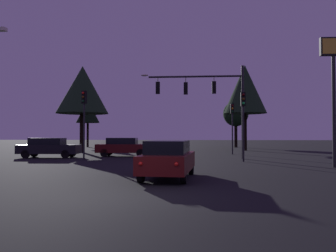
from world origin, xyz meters
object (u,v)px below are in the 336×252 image
object	(u,v)px
traffic_signal_mast_arm	(209,95)
traffic_light_corner_left	(243,113)
tree_center_horizon	(245,89)
store_sign_illuminated	(334,72)
tree_behind_sign	(236,114)
traffic_light_corner_right	(232,119)
traffic_light_median	(84,111)
tree_right_cluster	(82,90)
car_crossing_left	(124,147)
car_nearside_lane	(168,159)
tree_left_far	(88,112)
car_crossing_right	(49,147)

from	to	relation	value
traffic_signal_mast_arm	traffic_light_corner_left	world-z (taller)	traffic_signal_mast_arm
tree_center_horizon	store_sign_illuminated	bearing A→B (deg)	-85.28
traffic_signal_mast_arm	tree_behind_sign	size ratio (longest dim) A/B	1.17
traffic_light_corner_right	traffic_light_median	bearing A→B (deg)	-145.60
tree_right_cluster	car_crossing_left	bearing A→B (deg)	-46.29
traffic_light_median	tree_center_horizon	bearing A→B (deg)	48.64
traffic_light_median	car_nearside_lane	xyz separation A→B (m)	(6.55, -9.36, -2.61)
traffic_light_corner_right	car_nearside_lane	size ratio (longest dim) A/B	1.02
traffic_light_corner_left	tree_center_horizon	size ratio (longest dim) A/B	0.47
car_crossing_left	tree_right_cluster	bearing A→B (deg)	133.71
traffic_signal_mast_arm	traffic_light_corner_right	xyz separation A→B (m)	(2.42, 5.72, -1.49)
traffic_light_corner_right	car_nearside_lane	distance (m)	17.80
traffic_signal_mast_arm	tree_center_horizon	distance (m)	14.46
traffic_signal_mast_arm	tree_left_far	size ratio (longest dim) A/B	1.12
store_sign_illuminated	tree_center_horizon	bearing A→B (deg)	94.72
traffic_light_median	store_sign_illuminated	distance (m)	15.86
store_sign_illuminated	traffic_light_corner_right	bearing A→B (deg)	108.55
tree_center_horizon	traffic_light_corner_right	bearing A→B (deg)	-107.05
traffic_light_corner_left	tree_behind_sign	distance (m)	25.72
traffic_light_corner_right	traffic_light_corner_left	bearing A→B (deg)	-92.07
traffic_light_corner_right	car_crossing_right	size ratio (longest dim) A/B	0.97
traffic_light_corner_left	car_nearside_lane	bearing A→B (deg)	-116.46
tree_center_horizon	car_crossing_left	bearing A→B (deg)	-136.41
car_nearside_lane	car_crossing_right	xyz separation A→B (m)	(-10.05, 11.66, 0.00)
car_nearside_lane	tree_behind_sign	xyz separation A→B (m)	(7.20, 34.23, 3.91)
car_crossing_right	car_nearside_lane	bearing A→B (deg)	-49.23
traffic_light_median	tree_left_far	distance (m)	25.88
tree_left_far	car_nearside_lane	bearing A→B (deg)	-67.58
store_sign_illuminated	tree_left_far	bearing A→B (deg)	128.07
traffic_light_median	tree_right_cluster	xyz separation A→B (m)	(-3.41, 9.91, 2.86)
traffic_light_corner_right	car_crossing_right	distance (m)	15.82
car_crossing_left	tree_right_cluster	world-z (taller)	tree_right_cluster
traffic_light_median	car_crossing_right	distance (m)	4.94
car_crossing_right	tree_right_cluster	bearing A→B (deg)	89.29
tree_right_cluster	traffic_light_corner_right	bearing A→B (deg)	-8.78
tree_left_far	tree_center_horizon	world-z (taller)	tree_center_horizon
car_crossing_right	store_sign_illuminated	distance (m)	20.27
traffic_light_corner_left	tree_right_cluster	distance (m)	18.03
traffic_light_corner_left	car_nearside_lane	world-z (taller)	traffic_light_corner_left
traffic_light_median	tree_left_far	xyz separation A→B (m)	(-7.50, 24.70, 1.74)
traffic_light_median	car_crossing_left	size ratio (longest dim) A/B	1.07
traffic_signal_mast_arm	car_crossing_right	distance (m)	12.89
traffic_light_corner_right	car_crossing_left	size ratio (longest dim) A/B	1.02
car_crossing_left	tree_center_horizon	size ratio (longest dim) A/B	0.46
tree_behind_sign	tree_right_cluster	distance (m)	22.82
tree_behind_sign	traffic_light_median	bearing A→B (deg)	-118.94
traffic_signal_mast_arm	traffic_light_corner_right	bearing A→B (deg)	67.11
traffic_light_corner_left	tree_left_far	world-z (taller)	tree_left_far
traffic_signal_mast_arm	tree_right_cluster	world-z (taller)	tree_right_cluster
traffic_light_median	car_nearside_lane	distance (m)	11.72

